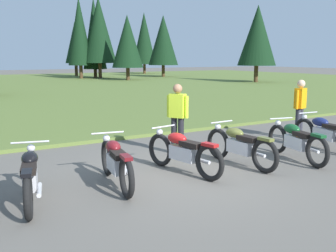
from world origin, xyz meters
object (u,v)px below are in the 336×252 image
(motorcycle_red, at_px, (183,151))
(motorcycle_olive, at_px, (240,145))
(motorcycle_maroon, at_px, (116,162))
(rider_in_hivis_vest, at_px, (300,106))
(rider_near_row_end, at_px, (178,115))
(motorcycle_british_green, at_px, (296,141))
(motorcycle_black, at_px, (30,176))
(motorcycle_navy, at_px, (325,132))

(motorcycle_red, height_order, motorcycle_olive, same)
(motorcycle_maroon, relative_size, rider_in_hivis_vest, 1.25)
(rider_near_row_end, bearing_deg, motorcycle_british_green, -43.30)
(motorcycle_red, distance_m, motorcycle_olive, 1.36)
(motorcycle_olive, bearing_deg, motorcycle_red, 173.57)
(rider_near_row_end, bearing_deg, motorcycle_black, -157.97)
(motorcycle_black, distance_m, motorcycle_red, 2.97)
(motorcycle_olive, distance_m, motorcycle_navy, 2.78)
(motorcycle_olive, relative_size, rider_near_row_end, 1.26)
(motorcycle_olive, relative_size, motorcycle_navy, 1.00)
(motorcycle_british_green, bearing_deg, motorcycle_red, 170.29)
(motorcycle_black, distance_m, motorcycle_olive, 4.32)
(motorcycle_british_green, relative_size, rider_near_row_end, 1.24)
(motorcycle_red, height_order, rider_in_hivis_vest, rider_in_hivis_vest)
(motorcycle_black, distance_m, motorcycle_navy, 7.09)
(motorcycle_olive, height_order, rider_in_hivis_vest, rider_in_hivis_vest)
(motorcycle_olive, height_order, motorcycle_navy, same)
(motorcycle_maroon, distance_m, rider_in_hivis_vest, 6.19)
(motorcycle_navy, relative_size, rider_in_hivis_vest, 1.26)
(motorcycle_maroon, bearing_deg, rider_near_row_end, 32.52)
(motorcycle_olive, relative_size, rider_in_hivis_vest, 1.26)
(motorcycle_red, height_order, motorcycle_navy, same)
(motorcycle_british_green, xyz_separation_m, rider_in_hivis_vest, (1.88, 1.53, 0.51))
(motorcycle_red, bearing_deg, motorcycle_british_green, -9.71)
(motorcycle_maroon, bearing_deg, rider_in_hivis_vest, 10.18)
(motorcycle_maroon, distance_m, motorcycle_navy, 5.59)
(motorcycle_navy, bearing_deg, rider_near_row_end, 155.34)
(motorcycle_red, xyz_separation_m, motorcycle_olive, (1.35, -0.15, 0.00))
(motorcycle_british_green, bearing_deg, rider_in_hivis_vest, 39.12)
(motorcycle_red, relative_size, motorcycle_navy, 0.99)
(motorcycle_maroon, relative_size, motorcycle_navy, 0.99)
(motorcycle_black, xyz_separation_m, motorcycle_navy, (7.09, -0.04, 0.00))
(motorcycle_olive, distance_m, rider_near_row_end, 1.73)
(motorcycle_black, xyz_separation_m, rider_near_row_end, (3.73, 1.51, 0.51))
(rider_in_hivis_vest, bearing_deg, motorcycle_olive, -159.58)
(motorcycle_black, relative_size, motorcycle_olive, 0.98)
(motorcycle_maroon, relative_size, motorcycle_british_green, 1.01)
(rider_in_hivis_vest, bearing_deg, motorcycle_maroon, -169.82)
(motorcycle_maroon, distance_m, rider_near_row_end, 2.69)
(motorcycle_black, xyz_separation_m, rider_in_hivis_vest, (7.57, 1.18, 0.51))
(motorcycle_olive, distance_m, motorcycle_british_green, 1.41)
(motorcycle_olive, relative_size, motorcycle_british_green, 1.01)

